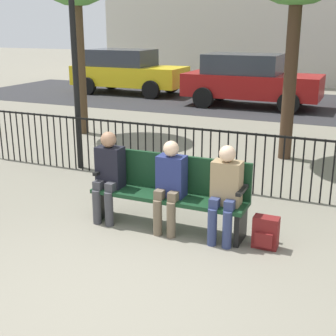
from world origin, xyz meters
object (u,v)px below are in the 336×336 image
(seated_person_0, at_px, (108,172))
(backpack, at_px, (266,233))
(parked_car_1, at_px, (127,71))
(parked_car_2, at_px, (249,80))
(lamp_post, at_px, (73,31))
(seated_person_1, at_px, (170,182))
(seated_person_2, at_px, (225,189))
(park_bench, at_px, (171,189))

(seated_person_0, bearing_deg, backpack, 0.34)
(parked_car_1, relative_size, parked_car_2, 1.00)
(backpack, xyz_separation_m, parked_car_1, (-7.55, 10.64, 0.66))
(lamp_post, bearing_deg, seated_person_0, -47.31)
(seated_person_0, distance_m, parked_car_2, 9.63)
(parked_car_1, bearing_deg, parked_car_2, -12.05)
(lamp_post, xyz_separation_m, parked_car_2, (1.10, 7.78, -1.53))
(seated_person_1, bearing_deg, lamp_post, 144.31)
(backpack, bearing_deg, parked_car_1, 125.36)
(seated_person_0, distance_m, seated_person_1, 0.86)
(seated_person_2, distance_m, backpack, 0.68)
(seated_person_1, distance_m, parked_car_2, 9.72)
(seated_person_1, bearing_deg, park_bench, 109.93)
(lamp_post, bearing_deg, backpack, -25.91)
(lamp_post, height_order, parked_car_1, lamp_post)
(park_bench, relative_size, seated_person_2, 1.71)
(seated_person_2, relative_size, backpack, 3.10)
(park_bench, distance_m, parked_car_2, 9.59)
(seated_person_1, bearing_deg, backpack, 0.68)
(seated_person_1, xyz_separation_m, parked_car_1, (-6.36, 10.66, 0.20))
(seated_person_2, height_order, backpack, seated_person_2)
(backpack, bearing_deg, parked_car_2, 105.45)
(parked_car_1, bearing_deg, seated_person_2, -56.48)
(backpack, bearing_deg, seated_person_2, -178.47)
(parked_car_2, bearing_deg, seated_person_2, -77.35)
(seated_person_2, height_order, lamp_post, lamp_post)
(park_bench, relative_size, parked_car_1, 0.47)
(seated_person_2, bearing_deg, park_bench, 169.90)
(park_bench, xyz_separation_m, backpack, (1.24, -0.12, -0.32))
(parked_car_1, bearing_deg, lamp_post, -66.67)
(seated_person_1, relative_size, backpack, 3.06)
(backpack, relative_size, lamp_post, 0.10)
(seated_person_1, relative_size, lamp_post, 0.32)
(seated_person_0, xyz_separation_m, backpack, (2.06, 0.01, -0.48))
(seated_person_0, distance_m, seated_person_2, 1.56)
(park_bench, relative_size, lamp_post, 0.56)
(park_bench, bearing_deg, seated_person_1, -70.07)
(park_bench, height_order, seated_person_0, seated_person_0)
(seated_person_0, xyz_separation_m, seated_person_2, (1.56, -0.00, -0.01))
(park_bench, xyz_separation_m, seated_person_0, (-0.81, -0.13, 0.16))
(seated_person_2, bearing_deg, parked_car_2, 102.65)
(seated_person_0, distance_m, lamp_post, 3.03)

